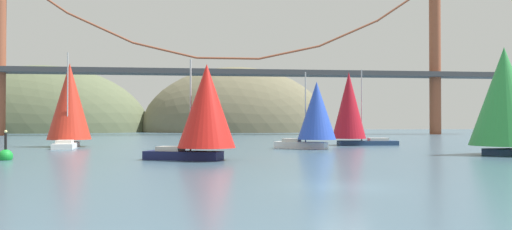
{
  "coord_description": "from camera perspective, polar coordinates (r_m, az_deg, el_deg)",
  "views": [
    {
      "loc": [
        -6.59,
        -22.24,
        3.0
      ],
      "look_at": [
        0.0,
        35.72,
        3.87
      ],
      "focal_mm": 34.39,
      "sensor_mm": 36.0,
      "label": 1
    }
  ],
  "objects": [
    {
      "name": "headland_left",
      "position": [
        164.55,
        -23.61,
        -1.83
      ],
      "size": [
        65.25,
        44.0,
        40.97
      ],
      "primitive_type": "ellipsoid",
      "color": "#5B6647",
      "rests_on": "ground_plane"
    },
    {
      "name": "ground_plane",
      "position": [
        23.39,
        10.03,
        -8.21
      ],
      "size": [
        360.0,
        360.0,
        0.0
      ],
      "primitive_type": "plane",
      "color": "#426075"
    },
    {
      "name": "sailboat_red_spinnaker",
      "position": [
        39.08,
        -5.94,
        0.72
      ],
      "size": [
        8.09,
        5.95,
        8.04
      ],
      "color": "#191E4C",
      "rests_on": "ground_plane"
    },
    {
      "name": "sailboat_scarlet_sail",
      "position": [
        64.19,
        -20.89,
        1.29
      ],
      "size": [
        5.84,
        9.57,
        11.34
      ],
      "color": "white",
      "rests_on": "ground_plane"
    },
    {
      "name": "channel_buoy",
      "position": [
        43.76,
        -27.11,
        -4.21
      ],
      "size": [
        1.1,
        1.1,
        2.64
      ],
      "color": "green",
      "rests_on": "ground_plane"
    },
    {
      "name": "suspension_bridge",
      "position": [
        118.22,
        -3.26,
        5.79
      ],
      "size": [
        140.35,
        6.0,
        38.55
      ],
      "color": "brown",
      "rests_on": "ground_plane"
    },
    {
      "name": "sailboat_blue_spinnaker",
      "position": [
        55.27,
        6.95,
        0.28
      ],
      "size": [
        7.56,
        6.33,
        8.71
      ],
      "color": "white",
      "rests_on": "ground_plane"
    },
    {
      "name": "sailboat_crimson_sail",
      "position": [
        65.12,
        10.89,
        0.86
      ],
      "size": [
        8.67,
        4.61,
        9.89
      ],
      "color": "navy",
      "rests_on": "ground_plane"
    },
    {
      "name": "headland_center",
      "position": [
        157.7,
        -2.27,
        -1.94
      ],
      "size": [
        60.79,
        44.0,
        41.42
      ],
      "primitive_type": "ellipsoid",
      "color": "#6B664C",
      "rests_on": "ground_plane"
    },
    {
      "name": "sailboat_green_sail",
      "position": [
        50.25,
        27.02,
        1.74
      ],
      "size": [
        10.43,
        6.84,
        10.61
      ],
      "color": "navy",
      "rests_on": "ground_plane"
    }
  ]
}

